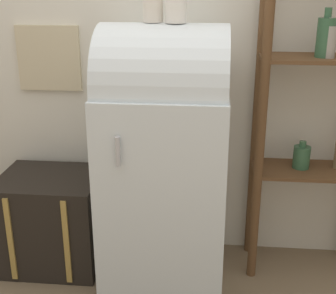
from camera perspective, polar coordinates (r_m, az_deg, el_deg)
The scene contains 5 objects.
wall_back at distance 2.69m, azimuth 0.27°, elevation 14.17°, with size 7.00×0.09×2.70m.
refrigerator at distance 2.48m, azimuth -0.42°, elevation -0.92°, with size 0.64×0.70×1.42m.
suitcase_trunk at distance 2.87m, azimuth -13.87°, elevation -8.61°, with size 0.57×0.48×0.55m.
shelf_unit at distance 2.59m, azimuth 17.85°, elevation 6.11°, with size 0.64×0.31×1.86m.
vase_left at distance 2.34m, azimuth -1.86°, elevation 16.84°, with size 0.10×0.10×0.17m.
Camera 1 is at (0.24, -2.09, 1.63)m, focal length 50.00 mm.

